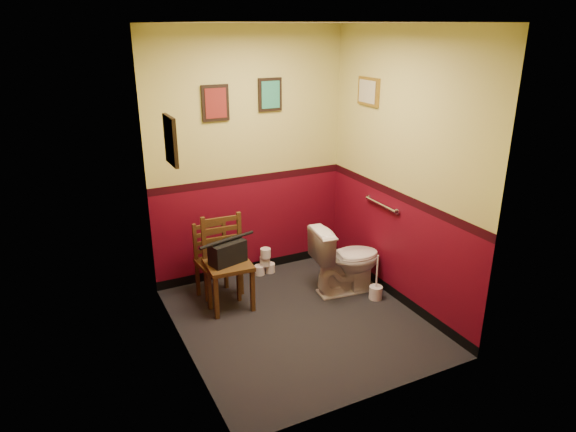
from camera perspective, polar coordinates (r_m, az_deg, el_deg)
The scene contains 17 objects.
floor at distance 5.06m, azimuth 1.28°, elevation -11.58°, with size 2.20×2.40×0.00m, color black.
ceiling at distance 4.28m, azimuth 1.58°, elevation 20.69°, with size 2.20×2.40×0.00m, color silver.
wall_back at distance 5.54m, azimuth -4.38°, elevation 6.50°, with size 2.20×2.70×0.00m, color #570716.
wall_front at distance 3.53m, azimuth 10.48°, elevation -2.08°, with size 2.20×2.70×0.00m, color #570716.
wall_left at distance 4.12m, azimuth -12.28°, elevation 1.09°, with size 2.40×2.70×0.00m, color #570716.
wall_right at distance 5.07m, azimuth 12.53°, elevation 4.75°, with size 2.40×2.70×0.00m, color #570716.
grab_bar at distance 5.36m, azimuth 10.31°, elevation 1.27°, with size 0.05×0.56×0.06m.
framed_print_back_a at distance 5.29m, azimuth -8.07°, elevation 12.32°, with size 0.28×0.04×0.36m.
framed_print_back_b at distance 5.50m, azimuth -2.01°, elevation 13.33°, with size 0.26×0.04×0.34m.
framed_print_left at distance 4.08m, azimuth -12.89°, elevation 8.18°, with size 0.04×0.30×0.38m.
framed_print_right at distance 5.40m, azimuth 8.91°, elevation 13.51°, with size 0.04×0.34×0.28m.
toilet at distance 5.45m, azimuth 6.48°, elevation -4.83°, with size 0.42×0.75×0.73m, color white.
toilet_brush at distance 5.47m, azimuth 9.72°, elevation -8.27°, with size 0.14×0.14×0.49m.
chair_left at distance 5.34m, azimuth -8.05°, elevation -5.03°, with size 0.40×0.40×0.80m.
chair_right at distance 5.16m, azimuth -6.80°, elevation -5.18°, with size 0.45×0.45×0.92m.
handbag at distance 5.07m, azimuth -6.73°, elevation -4.02°, with size 0.39×0.26×0.26m.
tp_stack at distance 5.88m, azimuth -2.57°, elevation -5.23°, with size 0.25×0.15×0.32m.
Camera 1 is at (-1.99, -3.79, 2.69)m, focal length 32.00 mm.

